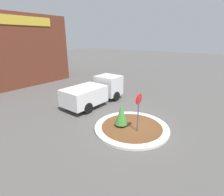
# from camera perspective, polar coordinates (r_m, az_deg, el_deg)

# --- Properties ---
(ground_plane) EXTENTS (120.00, 120.00, 0.00)m
(ground_plane) POSITION_cam_1_polar(r_m,az_deg,el_deg) (11.17, 6.42, -9.88)
(ground_plane) COLOR #514F4C
(traffic_island) EXTENTS (4.61, 4.61, 0.14)m
(traffic_island) POSITION_cam_1_polar(r_m,az_deg,el_deg) (11.14, 6.43, -9.56)
(traffic_island) COLOR silver
(traffic_island) RESTS_ON ground_plane
(stop_sign) EXTENTS (0.65, 0.07, 2.49)m
(stop_sign) POSITION_cam_1_polar(r_m,az_deg,el_deg) (10.01, 8.62, -2.73)
(stop_sign) COLOR #4C4C51
(stop_sign) RESTS_ON ground_plane
(island_shrub) EXTENTS (0.83, 0.83, 1.34)m
(island_shrub) POSITION_cam_1_polar(r_m,az_deg,el_deg) (10.85, 3.07, -5.48)
(island_shrub) COLOR brown
(island_shrub) RESTS_ON traffic_island
(utility_truck) EXTENTS (5.65, 2.30, 2.12)m
(utility_truck) POSITION_cam_1_polar(r_m,az_deg,el_deg) (14.77, -5.59, 2.17)
(utility_truck) COLOR white
(utility_truck) RESTS_ON ground_plane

